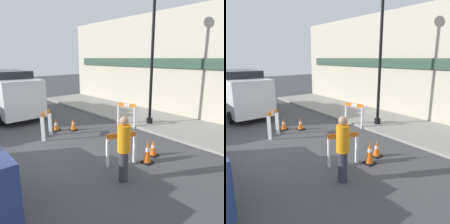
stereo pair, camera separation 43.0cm
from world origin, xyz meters
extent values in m
plane|color=#424244|center=(0.00, 0.00, 0.00)|extent=(60.00, 60.00, 0.00)
cube|color=gray|center=(0.00, 6.07, 0.05)|extent=(18.00, 3.14, 0.10)
cube|color=#BCB29E|center=(0.00, 7.72, 2.75)|extent=(18.00, 0.12, 5.50)
cube|color=#2D4738|center=(0.00, 7.61, 2.80)|extent=(16.20, 0.10, 0.50)
cylinder|color=black|center=(0.43, 5.35, 0.22)|extent=(0.29, 0.29, 0.24)
cylinder|color=black|center=(0.43, 5.35, 2.84)|extent=(0.13, 0.13, 5.47)
cube|color=white|center=(2.22, 1.28, 0.42)|extent=(0.14, 0.11, 0.83)
cube|color=white|center=(2.55, 2.06, 0.42)|extent=(0.14, 0.11, 0.83)
cube|color=orange|center=(2.38, 1.67, 0.91)|extent=(0.37, 0.85, 0.15)
cube|color=white|center=(2.38, 1.67, 0.91)|extent=(0.13, 0.26, 0.14)
cube|color=white|center=(0.30, 4.48, 0.48)|extent=(0.10, 0.14, 0.95)
cube|color=white|center=(-0.48, 4.22, 0.48)|extent=(0.10, 0.14, 0.95)
cube|color=orange|center=(-0.09, 4.35, 1.03)|extent=(0.85, 0.30, 0.15)
cube|color=white|center=(-0.09, 4.35, 1.03)|extent=(0.26, 0.11, 0.14)
cube|color=white|center=(-1.35, 1.25, 0.46)|extent=(0.14, 0.13, 0.92)
cube|color=white|center=(-0.92, 0.76, 0.46)|extent=(0.14, 0.13, 0.92)
cube|color=orange|center=(-1.14, 1.00, 1.00)|extent=(0.49, 0.56, 0.15)
cube|color=white|center=(-1.14, 1.00, 1.00)|extent=(0.16, 0.18, 0.14)
cube|color=black|center=(-1.26, 2.27, 0.02)|extent=(0.30, 0.30, 0.04)
cone|color=orange|center=(-1.26, 2.27, 0.29)|extent=(0.23, 0.22, 0.49)
cylinder|color=white|center=(-1.26, 2.27, 0.31)|extent=(0.13, 0.13, 0.07)
cube|color=black|center=(2.62, 2.86, 0.02)|extent=(0.30, 0.30, 0.04)
cone|color=orange|center=(2.62, 2.86, 0.29)|extent=(0.22, 0.22, 0.49)
cylinder|color=white|center=(2.62, 2.86, 0.31)|extent=(0.13, 0.13, 0.07)
cube|color=black|center=(-1.70, 1.68, 0.02)|extent=(0.30, 0.30, 0.04)
cone|color=orange|center=(-1.70, 1.68, 0.28)|extent=(0.23, 0.23, 0.48)
cylinder|color=white|center=(-1.70, 1.68, 0.30)|extent=(0.13, 0.13, 0.07)
cube|color=black|center=(2.83, 2.33, 0.02)|extent=(0.30, 0.30, 0.04)
cone|color=orange|center=(2.83, 2.33, 0.39)|extent=(0.22, 0.22, 0.70)
cylinder|color=white|center=(2.83, 2.33, 0.43)|extent=(0.13, 0.13, 0.10)
cylinder|color=#33333D|center=(3.07, 1.09, 0.41)|extent=(0.32, 0.32, 0.81)
cylinder|color=orange|center=(3.07, 1.09, 1.15)|extent=(0.44, 0.44, 0.68)
sphere|color=tan|center=(3.07, 1.09, 1.60)|extent=(0.31, 0.31, 0.22)
cylinder|color=black|center=(2.47, -1.46, 0.30)|extent=(0.60, 0.18, 0.60)
cube|color=white|center=(-5.69, 1.04, 1.18)|extent=(5.12, 1.91, 1.76)
cube|color=#1E2328|center=(-5.69, 1.04, 2.06)|extent=(2.81, 1.76, 0.74)
cylinder|color=black|center=(-4.11, 1.99, 0.30)|extent=(0.60, 0.18, 0.60)
cylinder|color=black|center=(-4.11, 0.08, 0.30)|extent=(0.60, 0.18, 0.60)
cylinder|color=black|center=(-7.28, 1.99, 0.30)|extent=(0.60, 0.18, 0.60)
camera|label=1|loc=(6.64, -2.43, 3.07)|focal=35.00mm
camera|label=2|loc=(6.92, -2.10, 3.07)|focal=35.00mm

